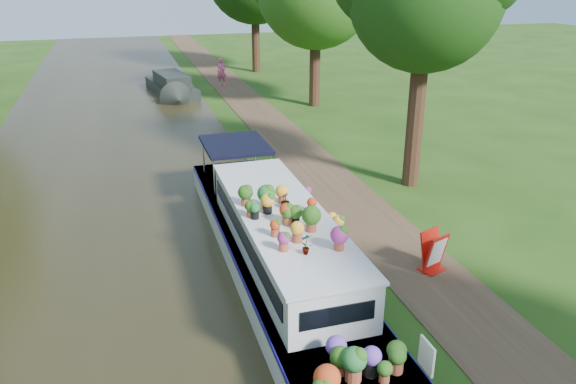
{
  "coord_description": "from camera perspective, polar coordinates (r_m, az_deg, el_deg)",
  "views": [
    {
      "loc": [
        -5.46,
        -13.1,
        7.04
      ],
      "look_at": [
        -1.37,
        0.45,
        1.3
      ],
      "focal_mm": 35.0,
      "sensor_mm": 36.0,
      "label": 1
    }
  ],
  "objects": [
    {
      "name": "second_boat",
      "position": [
        33.89,
        -11.7,
        10.5
      ],
      "size": [
        2.67,
        6.56,
        1.23
      ],
      "rotation": [
        0.0,
        0.0,
        0.16
      ],
      "color": "black",
      "rests_on": "canal_water"
    },
    {
      "name": "towpath",
      "position": [
        16.29,
        9.18,
        -3.78
      ],
      "size": [
        2.2,
        100.0,
        0.03
      ],
      "primitive_type": "cube",
      "color": "#493422",
      "rests_on": "ground"
    },
    {
      "name": "canal_water",
      "position": [
        14.87,
        -16.95,
        -7.18
      ],
      "size": [
        10.0,
        100.0,
        0.02
      ],
      "primitive_type": "cube",
      "color": "black",
      "rests_on": "ground"
    },
    {
      "name": "pedestrian_pink",
      "position": [
        35.93,
        -6.74,
        12.04
      ],
      "size": [
        0.62,
        0.42,
        1.67
      ],
      "primitive_type": "imported",
      "rotation": [
        0.0,
        0.0,
        -0.04
      ],
      "color": "pink",
      "rests_on": "towpath"
    },
    {
      "name": "ground",
      "position": [
        15.84,
        5.24,
        -4.41
      ],
      "size": [
        100.0,
        100.0,
        0.0
      ],
      "primitive_type": "plane",
      "color": "#214110",
      "rests_on": "ground"
    },
    {
      "name": "plant_boat",
      "position": [
        13.1,
        -0.58,
        -6.09
      ],
      "size": [
        2.29,
        13.52,
        2.3
      ],
      "color": "silver",
      "rests_on": "canal_water"
    },
    {
      "name": "sandwich_board",
      "position": [
        14.24,
        14.56,
        -6.08
      ],
      "size": [
        0.69,
        0.7,
        1.02
      ],
      "rotation": [
        0.0,
        0.0,
        0.35
      ],
      "color": "red",
      "rests_on": "towpath"
    },
    {
      "name": "verge_plant",
      "position": [
        17.95,
        0.8,
        -0.36
      ],
      "size": [
        0.41,
        0.38,
        0.38
      ],
      "primitive_type": "imported",
      "rotation": [
        0.0,
        0.0,
        -0.3
      ],
      "color": "#2C671F",
      "rests_on": "ground"
    }
  ]
}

